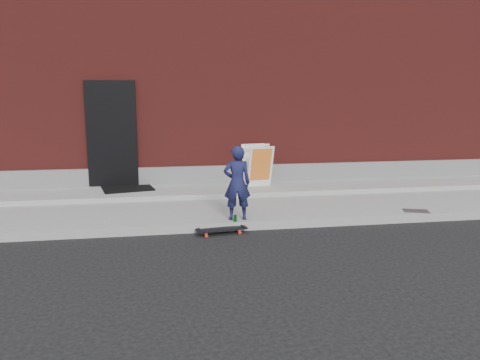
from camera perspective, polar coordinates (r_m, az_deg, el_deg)
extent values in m
plane|color=black|center=(7.86, 2.21, -6.13)|extent=(80.00, 80.00, 0.00)
cube|color=gray|center=(9.27, 0.35, -3.07)|extent=(20.00, 3.00, 0.15)
cube|color=gray|center=(10.11, -0.52, -1.20)|extent=(20.00, 1.20, 0.10)
cube|color=maroon|center=(14.46, -3.41, 11.47)|extent=(20.00, 8.00, 5.00)
cube|color=slate|center=(10.62, -0.99, 0.73)|extent=(20.00, 0.10, 0.40)
cube|color=black|center=(10.43, -15.35, 5.45)|extent=(1.05, 0.12, 2.25)
imported|color=#171940|center=(7.82, -0.36, -0.37)|extent=(0.47, 0.32, 1.25)
cylinder|color=red|center=(7.81, -0.46, -6.04)|extent=(0.06, 0.04, 0.06)
cylinder|color=red|center=(7.64, -0.04, -6.40)|extent=(0.06, 0.04, 0.06)
cylinder|color=red|center=(7.66, -4.47, -6.40)|extent=(0.06, 0.04, 0.06)
cylinder|color=red|center=(7.49, -4.14, -6.78)|extent=(0.06, 0.04, 0.06)
cube|color=silver|center=(7.71, -0.25, -5.95)|extent=(0.08, 0.18, 0.02)
cube|color=silver|center=(7.56, -4.31, -6.32)|extent=(0.08, 0.18, 0.02)
cube|color=black|center=(7.63, -2.26, -6.01)|extent=(0.83, 0.34, 0.02)
cube|color=silver|center=(10.12, 2.52, 1.65)|extent=(0.58, 0.33, 0.89)
cube|color=silver|center=(10.49, 1.75, 1.97)|extent=(0.58, 0.33, 0.89)
cube|color=yellow|center=(10.10, 2.56, 1.38)|extent=(0.48, 0.25, 0.71)
cube|color=silver|center=(10.25, 2.15, 4.28)|extent=(0.55, 0.13, 0.05)
cylinder|color=#1A822A|center=(7.79, -0.60, -4.71)|extent=(0.08, 0.08, 0.11)
cube|color=black|center=(10.25, -13.55, -0.97)|extent=(1.18, 1.03, 0.03)
cube|color=#58585D|center=(9.06, 20.68, -3.56)|extent=(0.50, 0.40, 0.01)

